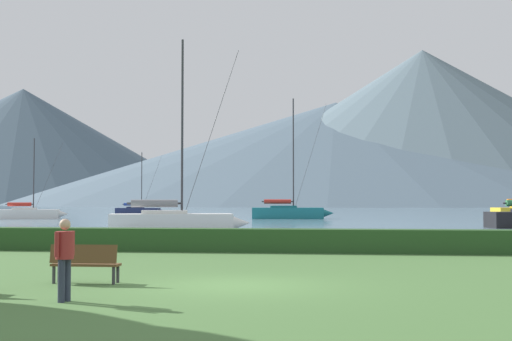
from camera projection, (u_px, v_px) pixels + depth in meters
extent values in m
plane|color=#477038|center=(237.00, 286.00, 16.72)|extent=(1000.00, 1000.00, 0.00)
cube|color=slate|center=(335.00, 210.00, 152.47)|extent=(320.00, 246.00, 0.00)
cube|color=#284C23|center=(280.00, 240.00, 27.64)|extent=(80.00, 1.20, 0.91)
cube|color=white|center=(171.00, 223.00, 44.13)|extent=(7.98, 4.41, 1.19)
cone|color=white|center=(240.00, 223.00, 44.67)|extent=(1.51, 1.30, 1.01)
cube|color=silver|center=(164.00, 216.00, 44.09)|extent=(3.18, 2.46, 0.76)
cylinder|color=#333338|center=(182.00, 130.00, 44.46)|extent=(0.15, 0.15, 11.57)
cylinder|color=#333338|center=(154.00, 203.00, 44.05)|extent=(3.33, 0.98, 0.13)
cylinder|color=gray|center=(154.00, 203.00, 44.05)|extent=(2.92, 1.19, 0.48)
cylinder|color=#333338|center=(210.00, 135.00, 44.67)|extent=(3.49, 0.94, 11.00)
cube|color=#19707A|center=(287.00, 213.00, 78.42)|extent=(8.13, 3.63, 1.23)
cone|color=#19707A|center=(328.00, 213.00, 78.40)|extent=(1.46, 1.21, 1.05)
cube|color=#16646E|center=(283.00, 209.00, 78.45)|extent=(3.13, 2.23, 0.79)
cylinder|color=#333338|center=(293.00, 155.00, 78.70)|extent=(0.16, 0.16, 12.78)
cylinder|color=#333338|center=(278.00, 202.00, 78.49)|extent=(3.53, 0.56, 0.13)
cylinder|color=red|center=(278.00, 202.00, 78.49)|extent=(3.04, 0.86, 0.49)
cylinder|color=#333338|center=(310.00, 158.00, 78.67)|extent=(3.71, 0.49, 12.15)
cube|color=navy|center=(138.00, 211.00, 101.13)|extent=(6.30, 2.55, 0.97)
cone|color=navy|center=(162.00, 211.00, 100.93)|extent=(1.11, 0.90, 0.82)
cube|color=#1B2449|center=(135.00, 209.00, 101.16)|extent=(2.39, 1.64, 0.62)
cylinder|color=#333338|center=(142.00, 182.00, 101.28)|extent=(0.12, 0.12, 8.44)
cylinder|color=#333338|center=(132.00, 204.00, 101.22)|extent=(2.77, 0.30, 0.11)
cylinder|color=#2847A3|center=(132.00, 204.00, 101.22)|extent=(2.38, 0.56, 0.39)
cylinder|color=#333338|center=(152.00, 183.00, 101.19)|extent=(2.93, 0.24, 8.02)
cube|color=white|center=(28.00, 214.00, 78.03)|extent=(6.99, 3.97, 1.04)
cone|color=white|center=(63.00, 214.00, 78.57)|extent=(1.33, 1.16, 0.88)
cube|color=silver|center=(25.00, 211.00, 77.99)|extent=(2.80, 2.19, 0.66)
cylinder|color=#333338|center=(34.00, 176.00, 78.29)|extent=(0.13, 0.13, 8.39)
cylinder|color=#333338|center=(20.00, 204.00, 77.95)|extent=(2.90, 0.91, 0.11)
cylinder|color=red|center=(20.00, 204.00, 77.95)|extent=(2.55, 1.08, 0.42)
cylinder|color=#333338|center=(48.00, 178.00, 78.51)|extent=(3.04, 0.87, 7.98)
cube|color=brown|center=(86.00, 265.00, 17.22)|extent=(1.66, 0.48, 0.06)
cube|color=brown|center=(83.00, 254.00, 17.04)|extent=(1.66, 0.15, 0.45)
cylinder|color=#333338|center=(118.00, 274.00, 17.29)|extent=(0.08, 0.08, 0.45)
cylinder|color=#333338|center=(59.00, 273.00, 17.45)|extent=(0.08, 0.08, 0.45)
cylinder|color=#333338|center=(114.00, 275.00, 16.96)|extent=(0.08, 0.08, 0.45)
cylinder|color=#333338|center=(54.00, 274.00, 17.13)|extent=(0.08, 0.08, 0.45)
cylinder|color=#2D3347|center=(61.00, 281.00, 13.96)|extent=(0.14, 0.14, 0.85)
cylinder|color=#2D3347|center=(67.00, 280.00, 14.13)|extent=(0.14, 0.14, 0.85)
cylinder|color=maroon|center=(65.00, 245.00, 14.07)|extent=(0.36, 0.36, 0.55)
cylinder|color=maroon|center=(57.00, 244.00, 13.85)|extent=(0.09, 0.09, 0.50)
cylinder|color=maroon|center=(73.00, 243.00, 14.29)|extent=(0.09, 0.09, 0.50)
sphere|color=tan|center=(65.00, 224.00, 14.09)|extent=(0.22, 0.22, 0.22)
cone|color=#425666|center=(22.00, 146.00, 432.53)|extent=(249.32, 249.32, 70.84)
cone|color=#4C6070|center=(336.00, 153.00, 370.68)|extent=(335.20, 335.20, 53.75)
cone|color=slate|center=(423.00, 127.00, 357.91)|extent=(248.25, 248.25, 78.87)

